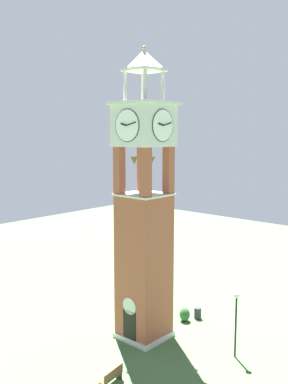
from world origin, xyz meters
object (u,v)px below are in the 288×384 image
(park_bench, at_px, (112,377))
(trash_bin, at_px, (198,313))
(clock_tower, at_px, (144,222))
(lamp_post, at_px, (236,313))

(park_bench, bearing_deg, trash_bin, 97.54)
(clock_tower, distance_m, trash_bin, 8.85)
(park_bench, xyz_separation_m, trash_bin, (-1.33, 10.03, -0.08))
(lamp_post, xyz_separation_m, trash_bin, (-4.80, 3.00, -2.41))
(clock_tower, xyz_separation_m, trash_bin, (1.08, 4.73, -7.40))
(clock_tower, height_order, trash_bin, clock_tower)
(trash_bin, bearing_deg, clock_tower, -102.86)
(clock_tower, height_order, lamp_post, clock_tower)
(clock_tower, bearing_deg, trash_bin, 77.14)
(lamp_post, bearing_deg, park_bench, -116.26)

